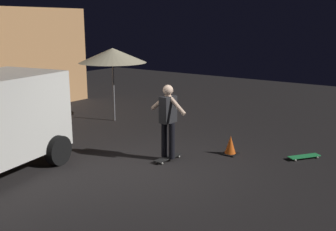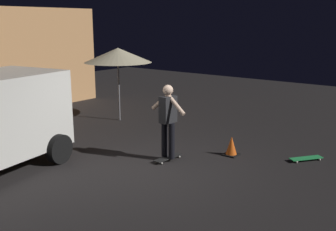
# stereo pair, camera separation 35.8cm
# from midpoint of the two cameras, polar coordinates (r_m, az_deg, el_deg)

# --- Properties ---
(ground_plane) EXTENTS (28.00, 28.00, 0.00)m
(ground_plane) POSITION_cam_midpoint_polar(r_m,az_deg,el_deg) (8.68, -3.57, -7.56)
(ground_plane) COLOR black
(patio_umbrella) EXTENTS (2.10, 2.10, 2.30)m
(patio_umbrella) POSITION_cam_midpoint_polar(r_m,az_deg,el_deg) (12.54, -8.77, 8.51)
(patio_umbrella) COLOR slate
(patio_umbrella) RESTS_ON ground_plane
(skateboard_ridden) EXTENTS (0.79, 0.27, 0.07)m
(skateboard_ridden) POSITION_cam_midpoint_polar(r_m,az_deg,el_deg) (9.13, -1.13, -6.09)
(skateboard_ridden) COLOR black
(skateboard_ridden) RESTS_ON ground_plane
(skateboard_spare) EXTENTS (0.75, 0.62, 0.07)m
(skateboard_spare) POSITION_cam_midpoint_polar(r_m,az_deg,el_deg) (9.69, 17.94, -5.61)
(skateboard_spare) COLOR green
(skateboard_spare) RESTS_ON ground_plane
(skater) EXTENTS (0.40, 0.99, 1.67)m
(skater) POSITION_cam_midpoint_polar(r_m,az_deg,el_deg) (8.85, -1.16, -0.09)
(skater) COLOR black
(skater) RESTS_ON skateboard_ridden
(traffic_cone) EXTENTS (0.34, 0.34, 0.46)m
(traffic_cone) POSITION_cam_midpoint_polar(r_m,az_deg,el_deg) (9.56, 7.87, -4.34)
(traffic_cone) COLOR black
(traffic_cone) RESTS_ON ground_plane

